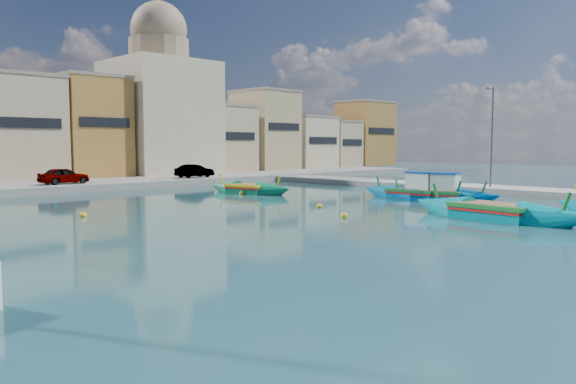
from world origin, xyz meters
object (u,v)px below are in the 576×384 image
luzzu_green (249,190)px  luzzu_blue_cabin (439,196)px  luzzu_blue_south (494,214)px  church_block (160,101)px  luzzu_turquoise_cabin (416,194)px  quay_street_lamp (491,136)px

luzzu_green → luzzu_blue_cabin: bearing=-68.8°
luzzu_blue_cabin → luzzu_blue_south: bearing=-133.2°
church_block → luzzu_green: bearing=-104.8°
luzzu_blue_cabin → luzzu_blue_south: size_ratio=0.84×
luzzu_turquoise_cabin → luzzu_blue_south: size_ratio=0.92×
luzzu_blue_cabin → luzzu_green: 14.18m
quay_street_lamp → luzzu_turquoise_cabin: size_ratio=0.87×
quay_street_lamp → luzzu_green: quay_street_lamp is taller
church_block → luzzu_blue_cabin: size_ratio=2.26×
luzzu_blue_cabin → luzzu_green: size_ratio=1.05×
luzzu_turquoise_cabin → luzzu_green: 12.60m
church_block → quay_street_lamp: 35.04m
church_block → luzzu_blue_south: 42.29m
luzzu_blue_cabin → luzzu_green: luzzu_blue_cabin is taller
church_block → quay_street_lamp: (7.44, -34.00, -4.07)m
luzzu_blue_cabin → luzzu_green: (-5.12, 13.22, -0.09)m
luzzu_turquoise_cabin → luzzu_green: bearing=113.8°
luzzu_turquoise_cabin → luzzu_blue_south: bearing=-126.7°
luzzu_turquoise_cabin → luzzu_blue_cabin: size_ratio=1.09×
luzzu_green → quay_street_lamp: bearing=-45.0°
church_block → quay_street_lamp: bearing=-77.7°
luzzu_green → luzzu_blue_south: size_ratio=0.81×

